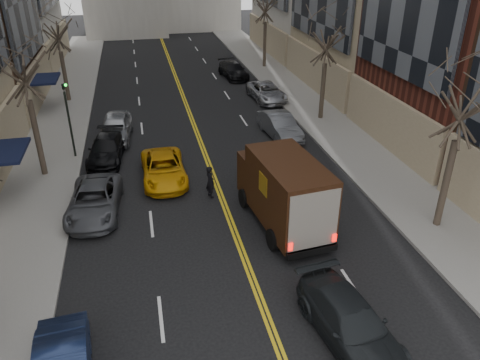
# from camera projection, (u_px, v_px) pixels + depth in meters

# --- Properties ---
(sidewalk_left) EXTENTS (4.00, 66.00, 0.15)m
(sidewalk_left) POSITION_uv_depth(u_px,v_px,m) (57.00, 128.00, 31.08)
(sidewalk_left) COLOR slate
(sidewalk_left) RESTS_ON ground
(sidewalk_right) EXTENTS (4.00, 66.00, 0.15)m
(sidewalk_right) POSITION_uv_depth(u_px,v_px,m) (313.00, 109.00, 34.55)
(sidewalk_right) COLOR slate
(sidewalk_right) RESTS_ON ground
(tree_lf_mid) EXTENTS (3.20, 3.20, 8.91)m
(tree_lf_mid) POSITION_uv_depth(u_px,v_px,m) (19.00, 51.00, 22.04)
(tree_lf_mid) COLOR #382D23
(tree_lf_mid) RESTS_ON sidewalk_left
(tree_lf_far) EXTENTS (3.20, 3.20, 8.12)m
(tree_lf_far) POSITION_uv_depth(u_px,v_px,m) (55.00, 21.00, 33.56)
(tree_lf_far) COLOR #382D23
(tree_lf_far) RESTS_ON sidewalk_left
(tree_rt_near) EXTENTS (3.20, 3.20, 8.71)m
(tree_rt_near) POSITION_uv_depth(u_px,v_px,m) (469.00, 84.00, 17.72)
(tree_rt_near) COLOR #382D23
(tree_rt_near) RESTS_ON sidewalk_right
(tree_rt_mid) EXTENTS (3.20, 3.20, 8.32)m
(tree_rt_mid) POSITION_uv_depth(u_px,v_px,m) (328.00, 29.00, 29.97)
(tree_rt_mid) COLOR #382D23
(tree_rt_mid) RESTS_ON sidewalk_right
(traffic_signal) EXTENTS (0.29, 0.26, 4.70)m
(traffic_signal) POSITION_uv_depth(u_px,v_px,m) (68.00, 112.00, 25.79)
(traffic_signal) COLOR black
(traffic_signal) RESTS_ON sidewalk_left
(ups_truck) EXTENTS (2.96, 6.22, 3.29)m
(ups_truck) POSITION_uv_depth(u_px,v_px,m) (283.00, 191.00, 20.14)
(ups_truck) COLOR black
(ups_truck) RESTS_ON ground
(observer_sedan) EXTENTS (2.54, 4.95, 1.37)m
(observer_sedan) POSITION_uv_depth(u_px,v_px,m) (350.00, 322.00, 14.63)
(observer_sedan) COLOR black
(observer_sedan) RESTS_ON ground
(taxi) EXTENTS (2.23, 4.77, 1.32)m
(taxi) POSITION_uv_depth(u_px,v_px,m) (164.00, 169.00, 24.37)
(taxi) COLOR orange
(taxi) RESTS_ON ground
(pedestrian) EXTENTS (0.57, 0.69, 1.64)m
(pedestrian) POSITION_uv_depth(u_px,v_px,m) (210.00, 182.00, 22.74)
(pedestrian) COLOR black
(pedestrian) RESTS_ON ground
(parked_lf_c) EXTENTS (2.58, 4.97, 1.34)m
(parked_lf_c) POSITION_uv_depth(u_px,v_px,m) (94.00, 201.00, 21.41)
(parked_lf_c) COLOR #47494F
(parked_lf_c) RESTS_ON ground
(parked_lf_d) EXTENTS (2.32, 4.68, 1.31)m
(parked_lf_d) POSITION_uv_depth(u_px,v_px,m) (106.00, 149.00, 26.66)
(parked_lf_d) COLOR black
(parked_lf_d) RESTS_ON ground
(parked_lf_e) EXTENTS (2.29, 4.80, 1.58)m
(parked_lf_e) POSITION_uv_depth(u_px,v_px,m) (116.00, 127.00, 29.32)
(parked_lf_e) COLOR #9B9EA2
(parked_lf_e) RESTS_ON ground
(parked_rt_a) EXTENTS (1.96, 4.59, 1.47)m
(parked_rt_a) POSITION_uv_depth(u_px,v_px,m) (280.00, 126.00, 29.73)
(parked_rt_a) COLOR #4B4D52
(parked_rt_a) RESTS_ON ground
(parked_rt_b) EXTENTS (2.49, 4.90, 1.33)m
(parked_rt_b) POSITION_uv_depth(u_px,v_px,m) (267.00, 92.00, 36.43)
(parked_rt_b) COLOR #B0B2B9
(parked_rt_b) RESTS_ON ground
(parked_rt_c) EXTENTS (2.37, 4.76, 1.33)m
(parked_rt_c) POSITION_uv_depth(u_px,v_px,m) (233.00, 70.00, 42.24)
(parked_rt_c) COLOR black
(parked_rt_c) RESTS_ON ground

